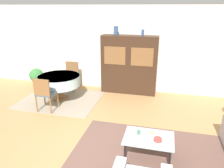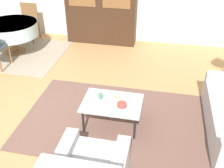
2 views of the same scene
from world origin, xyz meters
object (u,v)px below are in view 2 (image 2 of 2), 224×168
cup (100,96)px  coffee_table (112,105)px  dining_table (11,29)px  bowl_small (117,96)px  dining_chair_far (28,19)px  display_cabinet (101,7)px  bowl (122,105)px

cup → coffee_table: bearing=-21.2°
dining_table → bowl_small: size_ratio=12.19×
coffee_table → dining_chair_far: dining_chair_far is taller
coffee_table → display_cabinet: display_cabinet is taller
dining_chair_far → cup: size_ratio=12.42×
dining_table → bowl: size_ratio=8.54×
cup → dining_table: bearing=142.4°
coffee_table → bowl_small: bowl_small is taller
bowl → display_cabinet: bearing=108.5°
dining_table → bowl: dining_table is taller
dining_chair_far → cup: (2.62, -2.84, -0.08)m
display_cabinet → cup: (0.72, -3.08, -0.46)m
display_cabinet → bowl_small: 3.21m
dining_chair_far → coffee_table: bearing=133.9°
coffee_table → bowl: bowl is taller
dining_table → bowl_small: bearing=-34.3°
dining_chair_far → bowl_small: dining_chair_far is taller
coffee_table → bowl: size_ratio=6.19×
display_cabinet → bowl: display_cabinet is taller
coffee_table → display_cabinet: (-0.92, 3.16, 0.53)m
coffee_table → bowl: (0.16, -0.06, 0.07)m
cup → bowl: cup is taller
display_cabinet → bowl_small: (0.96, -3.02, -0.47)m
bowl → bowl_small: size_ratio=1.43×
coffee_table → cup: (-0.20, 0.08, 0.08)m
display_cabinet → dining_chair_far: (-1.89, -0.24, -0.37)m
dining_chair_far → bowl_small: 3.99m
dining_table → coffee_table: bearing=-36.6°
dining_table → dining_chair_far: (0.00, 0.83, -0.04)m
bowl_small → display_cabinet: bearing=107.7°
dining_table → dining_chair_far: size_ratio=1.33×
coffee_table → dining_chair_far: (-2.81, 2.92, 0.16)m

